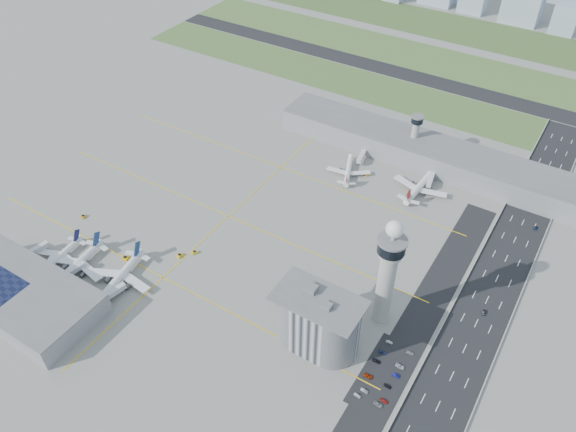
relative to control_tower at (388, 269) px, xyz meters
The scene contains 51 objects.
ground 80.47m from the control_tower, behind, with size 1000.00×1000.00×0.00m, color gray.
grass_strip_0 238.28m from the control_tower, 112.98° to the left, with size 480.00×50.00×0.08m, color #466831.
grass_strip_1 308.14m from the control_tower, 107.49° to the left, with size 480.00×60.00×0.08m, color #486831.
grass_strip_2 384.80m from the control_tower, 103.89° to the left, with size 480.00×70.00×0.08m, color #395327.
runway 272.40m from the control_tower, 109.91° to the left, with size 480.00×22.00×0.10m, color black.
highway 56.01m from the control_tower, 10.54° to the right, with size 28.00×500.00×0.10m, color black.
barrier_left 45.73m from the control_tower, 15.42° to the right, with size 0.60×500.00×1.20m, color #9E9E99.
barrier_right 67.08m from the control_tower, ahead, with size 0.60×500.00×1.20m, color #9E9E99.
landside_road 43.28m from the control_tower, 45.00° to the right, with size 18.00×260.00×0.08m, color black.
parking_lot 48.79m from the control_tower, 61.93° to the right, with size 20.00×44.00×0.10m, color black.
taxiway_line_h_0 123.35m from the control_tower, 161.26° to the right, with size 260.00×0.60×0.01m, color yellow.
taxiway_line_h_1 119.40m from the control_tower, 168.89° to the left, with size 260.00×0.60×0.01m, color yellow.
taxiway_line_h_2 143.16m from the control_tower, 143.79° to the left, with size 260.00×0.60×0.01m, color yellow.
taxiway_line_v 119.40m from the control_tower, 168.89° to the left, with size 0.60×260.00×0.01m, color yellow.
control_tower is the anchor object (origin of this frame).
secondary_tower 148.97m from the control_tower, 106.48° to the left, with size 8.60×8.60×31.90m.
admin_building 41.10m from the control_tower, 123.70° to the right, with size 42.00×24.00×33.50m.
terminal_pier 146.15m from the control_tower, 102.88° to the left, with size 210.00×32.00×15.80m.
near_terminal 185.86m from the control_tower, 150.65° to the right, with size 84.00×42.00×13.00m.
airplane_near_a 182.10m from the control_tower, 160.54° to the right, with size 37.10×31.53×10.39m, color white, non-canonical shape.
airplane_near_b 169.49m from the control_tower, 158.97° to the right, with size 44.14×37.52×12.36m, color white, non-canonical shape.
airplane_near_c 142.66m from the control_tower, 157.37° to the right, with size 44.87×38.14×12.56m, color white, non-canonical shape.
airplane_far_a 126.06m from the control_tower, 124.87° to the left, with size 35.08×29.82×9.82m, color white, non-canonical shape.
airplane_far_b 115.13m from the control_tower, 101.56° to the left, with size 43.41×36.90×12.16m, color white, non-canonical shape.
jet_bridge_near_0 200.06m from the control_tower, 159.55° to the right, with size 14.00×3.00×5.70m, color silver, non-canonical shape.
jet_bridge_near_1 172.69m from the control_tower, 156.00° to the right, with size 14.00×3.00×5.70m, color silver, non-canonical shape.
jet_bridge_near_2 146.36m from the control_tower, 151.10° to the right, with size 14.00×3.00×5.70m, color silver, non-canonical shape.
jet_bridge_far_0 145.99m from the control_tower, 119.45° to the left, with size 14.00×3.00×5.70m, color silver, non-canonical shape.
jet_bridge_far_1 129.66m from the control_tower, 99.16° to the left, with size 14.00×3.00×5.70m, color silver, non-canonical shape.
tug_0 191.69m from the control_tower, behind, with size 2.11×3.07×1.79m, color orange, non-canonical shape.
tug_1 148.49m from the control_tower, 164.55° to the right, with size 2.42×3.53×2.05m, color #F9B804, non-canonical shape.
tug_2 121.41m from the control_tower, 169.80° to the right, with size 2.26×3.28×1.91m, color yellow, non-canonical shape.
tug_3 115.17m from the control_tower, behind, with size 2.16×3.14×1.82m, color gold, non-canonical shape.
tug_4 124.71m from the control_tower, 119.23° to the left, with size 2.07×3.01×1.75m, color orange, non-canonical shape.
tug_5 109.63m from the control_tower, 103.71° to the left, with size 2.09×3.03×1.76m, color gold, non-canonical shape.
car_lot_0 58.69m from the control_tower, 77.26° to the right, with size 1.39×3.45×1.17m, color white.
car_lot_1 56.06m from the control_tower, 74.18° to the right, with size 1.25×3.58×1.18m, color #B2B2B2.
car_lot_2 50.04m from the control_tower, 73.74° to the right, with size 2.03×4.41×1.23m, color #AB300B.
car_lot_3 43.95m from the control_tower, 68.34° to the right, with size 1.58×3.89×1.13m, color black.
car_lot_4 40.83m from the control_tower, 61.92° to the right, with size 1.43×3.56×1.21m, color navy.
car_lot_5 38.08m from the control_tower, 49.00° to the right, with size 1.15×3.30×1.09m, color beige.
car_lot_6 60.61m from the control_tower, 65.92° to the right, with size 1.92×4.16×1.16m, color gray.
car_lot_7 58.98m from the control_tower, 62.79° to the right, with size 1.52×3.73×1.08m, color #AB1E19.
car_lot_8 52.92m from the control_tower, 60.25° to the right, with size 1.40×3.48×1.19m, color black.
car_lot_9 48.93m from the control_tower, 52.95° to the right, with size 1.28×3.66×1.21m, color navy.
car_lot_10 45.88m from the control_tower, 47.12° to the right, with size 2.03×4.41×1.23m, color silver.
car_lot_11 42.63m from the control_tower, 30.37° to the right, with size 1.54×3.80×1.10m, color #979797.
car_hw_1 63.70m from the control_tower, 34.50° to the left, with size 1.33×3.82×1.26m, color black.
car_hw_2 125.97m from the control_tower, 65.29° to the left, with size 1.81×3.94×1.09m, color navy.
car_hw_4 180.52m from the control_tower, 78.00° to the left, with size 1.54×3.84×1.31m, color #92969E.
skyline_bldg_10 416.22m from the control_tower, 89.82° to the left, with size 23.01×18.41×27.75m, color #9EADC1.
Camera 1 is at (128.38, -170.62, 226.28)m, focal length 35.00 mm.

